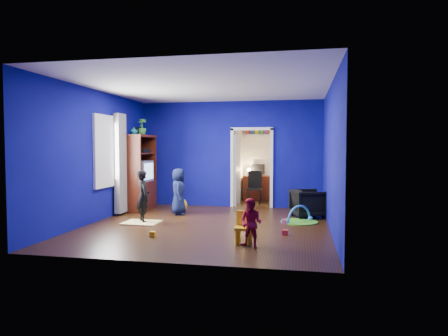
% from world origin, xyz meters
% --- Properties ---
extents(floor, '(5.00, 5.50, 0.01)m').
position_xyz_m(floor, '(0.00, 0.00, 0.00)').
color(floor, black).
rests_on(floor, ground).
extents(ceiling, '(5.00, 5.50, 0.01)m').
position_xyz_m(ceiling, '(0.00, 0.00, 2.90)').
color(ceiling, white).
rests_on(ceiling, wall_back).
extents(wall_back, '(5.00, 0.02, 2.90)m').
position_xyz_m(wall_back, '(0.00, 2.75, 1.45)').
color(wall_back, '#090969').
rests_on(wall_back, floor).
extents(wall_front, '(5.00, 0.02, 2.90)m').
position_xyz_m(wall_front, '(0.00, -2.75, 1.45)').
color(wall_front, '#090969').
rests_on(wall_front, floor).
extents(wall_left, '(0.02, 5.50, 2.90)m').
position_xyz_m(wall_left, '(-2.50, 0.00, 1.45)').
color(wall_left, '#090969').
rests_on(wall_left, floor).
extents(wall_right, '(0.02, 5.50, 2.90)m').
position_xyz_m(wall_right, '(2.50, 0.00, 1.45)').
color(wall_right, '#090969').
rests_on(wall_right, floor).
extents(alcove, '(1.00, 1.75, 2.50)m').
position_xyz_m(alcove, '(0.60, 3.62, 1.25)').
color(alcove, silver).
rests_on(alcove, floor).
extents(armchair, '(0.92, 0.91, 0.66)m').
position_xyz_m(armchair, '(2.10, 1.42, 0.33)').
color(armchair, black).
rests_on(armchair, floor).
extents(child_black, '(0.48, 0.50, 1.15)m').
position_xyz_m(child_black, '(-1.44, 0.06, 0.57)').
color(child_black, black).
rests_on(child_black, floor).
extents(child_navy, '(0.48, 0.62, 1.13)m').
position_xyz_m(child_navy, '(-1.00, 1.19, 0.56)').
color(child_navy, '#0E1034').
rests_on(child_navy, floor).
extents(toddler_red, '(0.48, 0.43, 0.81)m').
position_xyz_m(toddler_red, '(1.14, -1.64, 0.40)').
color(toddler_red, '#B1121E').
rests_on(toddler_red, floor).
extents(vase, '(0.24, 0.24, 0.20)m').
position_xyz_m(vase, '(-2.22, 1.37, 2.06)').
color(vase, '#0C5C67').
rests_on(vase, tv_armoire).
extents(potted_plant, '(0.28, 0.28, 0.45)m').
position_xyz_m(potted_plant, '(-2.22, 1.89, 2.18)').
color(potted_plant, '#328630').
rests_on(potted_plant, tv_armoire).
extents(tv_armoire, '(0.58, 1.14, 1.96)m').
position_xyz_m(tv_armoire, '(-2.22, 1.67, 0.98)').
color(tv_armoire, '#381409').
rests_on(tv_armoire, floor).
extents(crt_tv, '(0.46, 0.70, 0.54)m').
position_xyz_m(crt_tv, '(-2.18, 1.67, 1.02)').
color(crt_tv, silver).
rests_on(crt_tv, tv_armoire).
extents(yellow_blanket, '(0.76, 0.61, 0.03)m').
position_xyz_m(yellow_blanket, '(-1.44, -0.04, 0.01)').
color(yellow_blanket, '#F2E07A').
rests_on(yellow_blanket, floor).
extents(hopper_ball, '(0.38, 0.38, 0.38)m').
position_xyz_m(hopper_ball, '(-1.05, 1.44, 0.19)').
color(hopper_ball, yellow).
rests_on(hopper_ball, floor).
extents(kid_chair, '(0.29, 0.29, 0.50)m').
position_xyz_m(kid_chair, '(0.99, -1.44, 0.25)').
color(kid_chair, yellow).
rests_on(kid_chair, floor).
extents(play_mat, '(0.81, 0.81, 0.02)m').
position_xyz_m(play_mat, '(1.90, 0.74, 0.01)').
color(play_mat, green).
rests_on(play_mat, floor).
extents(toy_arch, '(0.54, 0.56, 0.73)m').
position_xyz_m(toy_arch, '(1.90, 0.74, 0.02)').
color(toy_arch, '#3F8CD8').
rests_on(toy_arch, floor).
extents(window_left, '(0.03, 0.95, 1.55)m').
position_xyz_m(window_left, '(-2.48, 0.35, 1.55)').
color(window_left, white).
rests_on(window_left, wall_left).
extents(curtain, '(0.14, 0.42, 2.40)m').
position_xyz_m(curtain, '(-2.37, 0.90, 1.25)').
color(curtain, slate).
rests_on(curtain, floor).
extents(doorway, '(1.16, 0.10, 2.10)m').
position_xyz_m(doorway, '(0.60, 2.75, 1.05)').
color(doorway, white).
rests_on(doorway, floor).
extents(study_desk, '(0.88, 0.44, 0.75)m').
position_xyz_m(study_desk, '(0.60, 4.26, 0.38)').
color(study_desk, '#3D140A').
rests_on(study_desk, floor).
extents(desk_monitor, '(0.40, 0.05, 0.32)m').
position_xyz_m(desk_monitor, '(0.60, 4.38, 0.95)').
color(desk_monitor, black).
rests_on(desk_monitor, study_desk).
extents(desk_lamp, '(0.14, 0.14, 0.14)m').
position_xyz_m(desk_lamp, '(0.32, 4.32, 0.93)').
color(desk_lamp, '#FFD88C').
rests_on(desk_lamp, study_desk).
extents(folding_chair, '(0.40, 0.40, 0.92)m').
position_xyz_m(folding_chair, '(0.60, 3.30, 0.46)').
color(folding_chair, black).
rests_on(folding_chair, floor).
extents(book_shelf, '(0.88, 0.24, 0.04)m').
position_xyz_m(book_shelf, '(0.60, 4.37, 2.02)').
color(book_shelf, white).
rests_on(book_shelf, study_desk).
extents(toy_0, '(0.10, 0.08, 0.10)m').
position_xyz_m(toy_0, '(1.65, -0.62, 0.05)').
color(toy_0, red).
rests_on(toy_0, floor).
extents(toy_1, '(0.11, 0.11, 0.11)m').
position_xyz_m(toy_1, '(2.15, 0.98, 0.06)').
color(toy_1, '#2982EB').
rests_on(toy_1, floor).
extents(toy_2, '(0.10, 0.08, 0.10)m').
position_xyz_m(toy_2, '(-0.73, -1.23, 0.05)').
color(toy_2, '#F6B00C').
rests_on(toy_2, floor).
extents(toy_3, '(0.11, 0.11, 0.11)m').
position_xyz_m(toy_3, '(0.96, 0.29, 0.06)').
color(toy_3, green).
rests_on(toy_3, floor).
extents(toy_4, '(0.10, 0.08, 0.10)m').
position_xyz_m(toy_4, '(1.58, 0.48, 0.05)').
color(toy_4, '#CF4D98').
rests_on(toy_4, floor).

